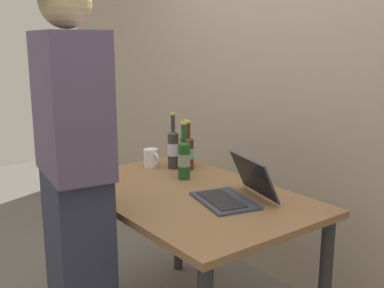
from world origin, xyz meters
The scene contains 9 objects.
desk centered at (0.00, 0.00, 0.66)m, with size 1.29×0.83×0.77m.
laptop centered at (0.24, 0.11, 0.81)m, with size 0.39×0.38×0.20m.
beer_bottle_amber centered at (-0.40, 0.19, 0.89)m, with size 0.06×0.06×0.33m.
beer_bottle_dark centered at (-0.19, 0.12, 0.89)m, with size 0.07×0.07×0.31m.
beer_bottle_green centered at (-0.33, 0.25, 0.88)m, with size 0.07×0.07×0.29m.
beer_bottle_brown centered at (-0.41, 0.29, 0.87)m, with size 0.07×0.07×0.28m.
person_figure centered at (-0.02, -0.57, 0.91)m, with size 0.45×0.33×1.79m.
coffee_mug centered at (-0.51, 0.11, 0.82)m, with size 0.12×0.09×0.11m.
back_wall centered at (0.00, 0.82, 1.30)m, with size 6.00×0.10×2.60m, color tan.
Camera 1 is at (1.78, -1.32, 1.51)m, focal length 43.77 mm.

